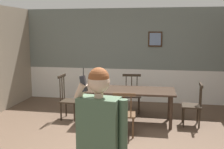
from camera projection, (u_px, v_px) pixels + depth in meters
The scene contains 7 objects.
room_back_partition at pixel (126, 57), 7.93m from camera, with size 6.06×0.17×2.69m.
dining_table at pixel (129, 93), 6.11m from camera, with size 2.07×0.91×0.76m.
chair_near_window at pixel (131, 94), 6.95m from camera, with size 0.52×0.52×0.95m.
chair_by_doorway at pixel (193, 105), 5.92m from camera, with size 0.41×0.41×0.94m.
chair_at_table_head at pixel (68, 99), 6.37m from camera, with size 0.41×0.41×1.05m.
chair_opposite_corner at pixel (124, 114), 5.35m from camera, with size 0.47×0.47×0.90m.
person_figure at pixel (100, 137), 2.79m from camera, with size 0.58×0.28×1.71m.
Camera 1 is at (1.02, -4.34, 2.07)m, focal length 43.64 mm.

